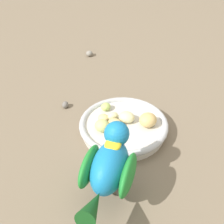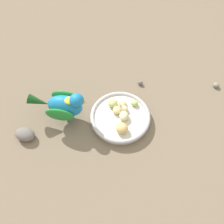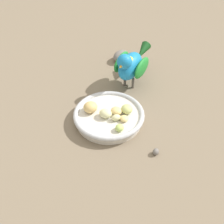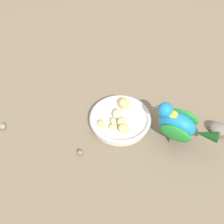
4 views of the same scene
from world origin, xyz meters
TOP-DOWN VIEW (x-y plane):
  - ground_plane at (0.00, 0.00)m, footprint 4.00×4.00m
  - feeding_bowl at (-0.03, 0.02)m, footprint 0.20×0.20m
  - apple_piece_0 at (-0.05, 0.00)m, footprint 0.03×0.03m
  - apple_piece_1 at (-0.04, 0.03)m, footprint 0.04×0.05m
  - apple_piece_2 at (-0.02, -0.03)m, footprint 0.04×0.04m
  - apple_piece_3 at (-0.02, 0.00)m, footprint 0.04×0.04m
  - apple_piece_4 at (-0.05, -0.02)m, footprint 0.03×0.03m
  - apple_piece_5 at (-0.02, 0.07)m, footprint 0.05×0.05m
  - apple_piece_6 at (-0.09, -0.01)m, footprint 0.03×0.03m
  - parrot at (0.14, -0.04)m, footprint 0.19×0.12m
  - rock_large at (0.29, 0.00)m, footprint 0.08×0.07m
  - pebble_0 at (-0.14, -0.11)m, footprint 0.02×0.02m
  - pebble_1 at (-0.41, -0.02)m, footprint 0.03×0.03m

SIDE VIEW (x-z plane):
  - ground_plane at x=0.00m, z-range 0.00..0.00m
  - pebble_0 at x=-0.14m, z-range 0.00..0.02m
  - pebble_1 at x=-0.41m, z-range 0.00..0.02m
  - feeding_bowl at x=-0.03m, z-range 0.00..0.03m
  - rock_large at x=0.29m, z-range 0.00..0.04m
  - apple_piece_4 at x=-0.05m, z-range 0.02..0.04m
  - apple_piece_6 at x=-0.09m, z-range 0.02..0.04m
  - apple_piece_0 at x=-0.05m, z-range 0.02..0.04m
  - apple_piece_3 at x=-0.02m, z-range 0.02..0.04m
  - apple_piece_1 at x=-0.04m, z-range 0.02..0.05m
  - apple_piece_2 at x=-0.02m, z-range 0.02..0.05m
  - apple_piece_5 at x=-0.02m, z-range 0.02..0.05m
  - parrot at x=0.14m, z-range 0.01..0.15m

